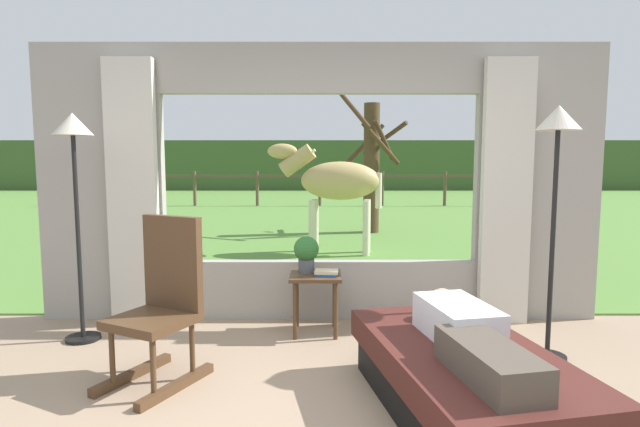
% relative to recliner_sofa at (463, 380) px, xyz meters
% --- Properties ---
extents(back_wall_with_window, '(5.20, 0.12, 2.55)m').
position_rel_recliner_sofa_xyz_m(back_wall_with_window, '(-0.84, 1.88, 1.03)').
color(back_wall_with_window, '#9E998E').
rests_on(back_wall_with_window, ground_plane).
extents(curtain_panel_left, '(0.44, 0.10, 2.40)m').
position_rel_recliner_sofa_xyz_m(curtain_panel_left, '(-2.53, 1.74, 0.98)').
color(curtain_panel_left, beige).
rests_on(curtain_panel_left, ground_plane).
extents(curtain_panel_right, '(0.44, 0.10, 2.40)m').
position_rel_recliner_sofa_xyz_m(curtain_panel_right, '(0.85, 1.74, 0.98)').
color(curtain_panel_right, beige).
rests_on(curtain_panel_right, ground_plane).
extents(outdoor_pasture_lawn, '(36.00, 21.68, 0.02)m').
position_rel_recliner_sofa_xyz_m(outdoor_pasture_lawn, '(-0.84, 12.78, -0.21)').
color(outdoor_pasture_lawn, '#568438').
rests_on(outdoor_pasture_lawn, ground_plane).
extents(distant_hill_ridge, '(36.00, 2.00, 2.40)m').
position_rel_recliner_sofa_xyz_m(distant_hill_ridge, '(-0.84, 22.62, 0.98)').
color(distant_hill_ridge, '#3E592C').
rests_on(distant_hill_ridge, ground_plane).
extents(recliner_sofa, '(1.22, 1.84, 0.42)m').
position_rel_recliner_sofa_xyz_m(recliner_sofa, '(0.00, 0.00, 0.00)').
color(recliner_sofa, black).
rests_on(recliner_sofa, ground_plane).
extents(reclining_person, '(0.45, 1.43, 0.22)m').
position_rel_recliner_sofa_xyz_m(reclining_person, '(-0.00, -0.05, 0.30)').
color(reclining_person, silver).
rests_on(reclining_person, recliner_sofa).
extents(rocking_chair, '(0.72, 0.81, 1.12)m').
position_rel_recliner_sofa_xyz_m(rocking_chair, '(-1.91, 0.51, 0.33)').
color(rocking_chair, '#4C331E').
rests_on(rocking_chair, ground_plane).
extents(side_table, '(0.44, 0.44, 0.52)m').
position_rel_recliner_sofa_xyz_m(side_table, '(-0.88, 1.46, 0.21)').
color(side_table, '#4C331E').
rests_on(side_table, ground_plane).
extents(potted_plant, '(0.22, 0.22, 0.32)m').
position_rel_recliner_sofa_xyz_m(potted_plant, '(-0.96, 1.52, 0.48)').
color(potted_plant, '#4C5156').
rests_on(potted_plant, side_table).
extents(book_stack, '(0.21, 0.17, 0.05)m').
position_rel_recliner_sofa_xyz_m(book_stack, '(-0.78, 1.40, 0.33)').
color(book_stack, '#23478C').
rests_on(book_stack, side_table).
extents(floor_lamp_left, '(0.32, 0.32, 1.88)m').
position_rel_recliner_sofa_xyz_m(floor_lamp_left, '(-2.82, 1.27, 1.30)').
color(floor_lamp_left, black).
rests_on(floor_lamp_left, ground_plane).
extents(floor_lamp_right, '(0.32, 0.32, 1.90)m').
position_rel_recliner_sofa_xyz_m(floor_lamp_right, '(0.89, 0.86, 1.31)').
color(floor_lamp_right, black).
rests_on(floor_lamp_right, ground_plane).
extents(horse, '(1.82, 0.72, 1.73)m').
position_rel_recliner_sofa_xyz_m(horse, '(-0.60, 5.14, 0.94)').
color(horse, tan).
rests_on(horse, outdoor_pasture_lawn).
extents(pasture_tree, '(1.45, 1.46, 2.90)m').
position_rel_recliner_sofa_xyz_m(pasture_tree, '(0.21, 7.47, 1.20)').
color(pasture_tree, '#4C3823').
rests_on(pasture_tree, outdoor_pasture_lawn).
extents(pasture_fence_line, '(16.10, 0.10, 1.10)m').
position_rel_recliner_sofa_xyz_m(pasture_fence_line, '(-0.84, 13.41, 0.53)').
color(pasture_fence_line, brown).
rests_on(pasture_fence_line, outdoor_pasture_lawn).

